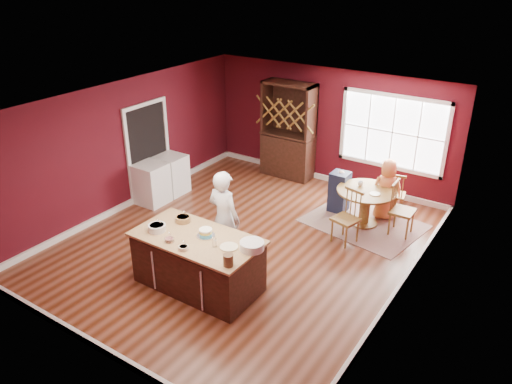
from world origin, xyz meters
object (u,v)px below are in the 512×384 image
kitchen_island (198,263)px  chair_east (403,209)px  high_chair (339,191)px  seated_woman (387,190)px  toddler (340,173)px  chair_north (395,193)px  baker (224,218)px  chair_south (346,217)px  dryer (172,174)px  layer_cake (206,233)px  hutch (288,131)px  washer (152,184)px  dining_table (366,200)px

kitchen_island → chair_east: bearing=57.9°
chair_east → high_chair: size_ratio=1.19×
seated_woman → toddler: size_ratio=4.94×
chair_east → high_chair: chair_east is taller
chair_north → seated_woman: bearing=58.8°
baker → chair_east: (2.26, 2.68, -0.33)m
chair_east → baker: bearing=138.4°
baker → toddler: (0.76, 3.02, -0.06)m
chair_east → chair_north: (-0.41, 0.74, -0.05)m
chair_south → chair_north: (0.38, 1.62, -0.04)m
kitchen_island → seated_woman: size_ratio=1.61×
baker → dryer: bearing=-27.6°
chair_south → chair_north: 1.67m
layer_cake → hutch: bearing=104.5°
seated_woman → dryer: size_ratio=1.45×
kitchen_island → toddler: (0.69, 3.83, 0.37)m
chair_east → chair_south: chair_east is taller
baker → seated_woman: (1.76, 3.14, -0.23)m
chair_south → hutch: hutch is taller
toddler → washer: size_ratio=0.29×
baker → high_chair: size_ratio=1.91×
hutch → chair_north: bearing=-10.4°
chair_south → high_chair: size_ratio=1.16×
dining_table → layer_cake: (-1.35, -3.37, 0.44)m
baker → high_chair: baker is taller
baker → toddler: size_ratio=6.69×
chair_north → dryer: chair_north is taller
hutch → layer_cake: bearing=-75.5°
chair_south → layer_cake: bearing=-102.6°
dining_table → toddler: bearing=155.0°
layer_cake → kitchen_island: bearing=-131.9°
chair_south → dryer: (-4.21, -0.14, -0.08)m
seated_woman → baker: bearing=30.9°
hutch → toddler: bearing=-27.4°
kitchen_island → chair_east: 4.12m
dining_table → washer: bearing=-158.7°
chair_north → high_chair: 1.14m
layer_cake → high_chair: size_ratio=0.32×
toddler → hutch: bearing=152.6°
layer_cake → high_chair: bearing=79.6°
chair_east → washer: size_ratio=1.20×
hutch → dryer: size_ratio=2.61×
dining_table → seated_woman: 0.54m
high_chair → chair_north: bearing=25.9°
chair_north → washer: bearing=15.6°
chair_east → toddler: bearing=75.7°
chair_east → high_chair: 1.45m
chair_south → high_chair: bearing=135.2°
toddler → dryer: (-3.50, -1.37, -0.37)m
chair_north → toddler: (-1.09, -0.40, 0.32)m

